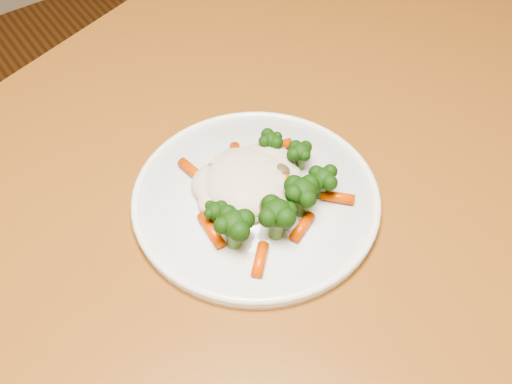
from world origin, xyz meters
The scene contains 3 objects.
dining_table centered at (-0.19, -0.21, 0.65)m, with size 1.39×1.13×0.75m.
plate centered at (-0.26, -0.24, 0.76)m, with size 0.28×0.28×0.01m, color white.
meal centered at (-0.25, -0.25, 0.78)m, with size 0.17×0.18×0.05m.
Camera 1 is at (-0.52, -0.62, 1.31)m, focal length 45.00 mm.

